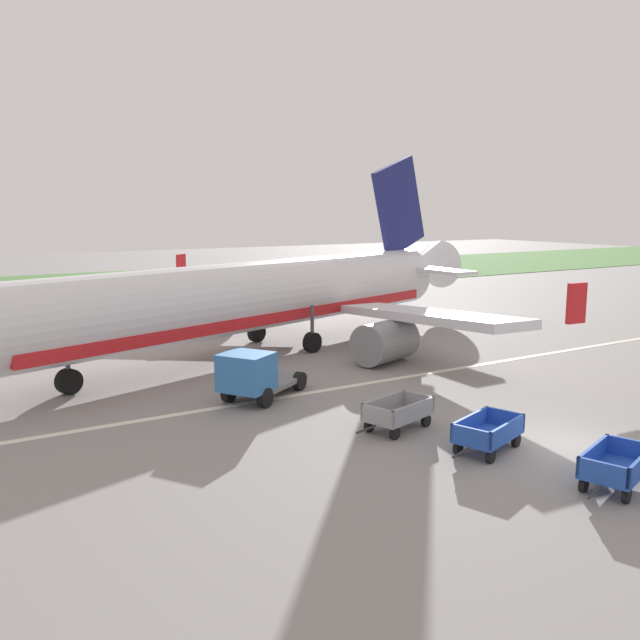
# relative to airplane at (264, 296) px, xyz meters

# --- Properties ---
(ground_plane) EXTENTS (220.00, 220.00, 0.00)m
(ground_plane) POSITION_rel_airplane_xyz_m (1.74, -18.45, -3.05)
(ground_plane) COLOR gray
(grass_strip) EXTENTS (220.00, 28.00, 0.06)m
(grass_strip) POSITION_rel_airplane_xyz_m (1.74, 37.82, -3.02)
(grass_strip) COLOR #477A38
(grass_strip) RESTS_ON ground
(apron_stripe) EXTENTS (120.00, 0.36, 0.01)m
(apron_stripe) POSITION_rel_airplane_xyz_m (1.74, -8.63, -3.05)
(apron_stripe) COLOR silver
(apron_stripe) RESTS_ON ground
(airplane) EXTENTS (36.81, 29.91, 11.34)m
(airplane) POSITION_rel_airplane_xyz_m (0.00, 0.00, 0.00)
(airplane) COLOR silver
(airplane) RESTS_ON ground
(baggage_cart_second_in_row) EXTENTS (3.60, 2.13, 1.07)m
(baggage_cart_second_in_row) POSITION_rel_airplane_xyz_m (0.32, -21.47, -2.45)
(baggage_cart_second_in_row) COLOR #234CB2
(baggage_cart_second_in_row) RESTS_ON ground
(baggage_cart_third_in_row) EXTENTS (3.60, 2.13, 1.07)m
(baggage_cart_third_in_row) POSITION_rel_airplane_xyz_m (-0.70, -17.54, -2.45)
(baggage_cart_third_in_row) COLOR #234CB2
(baggage_cart_third_in_row) RESTS_ON ground
(baggage_cart_fourth_in_row) EXTENTS (3.62, 2.03, 1.07)m
(baggage_cart_fourth_in_row) POSITION_rel_airplane_xyz_m (-1.89, -14.35, -2.45)
(baggage_cart_fourth_in_row) COLOR gray
(baggage_cart_fourth_in_row) RESTS_ON ground
(service_truck_beside_carts) EXTENTS (4.71, 3.95, 2.10)m
(service_truck_beside_carts) POSITION_rel_airplane_xyz_m (-4.78, -8.54, -1.95)
(service_truck_beside_carts) COLOR slate
(service_truck_beside_carts) RESTS_ON ground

